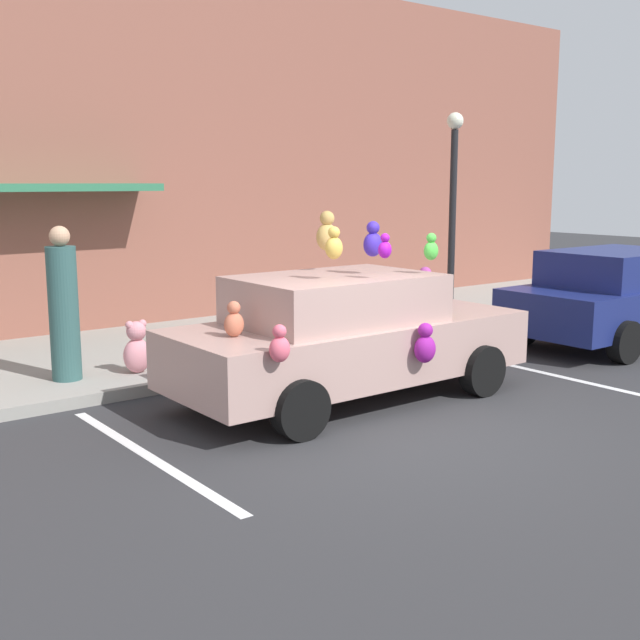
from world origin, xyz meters
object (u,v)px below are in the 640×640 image
(street_lamp_post, at_px, (453,197))
(plush_covered_car, at_px, (347,335))
(pedestrian_near_shopfront, at_px, (64,309))
(parked_sedan_behind, at_px, (621,296))
(teddy_bear_on_sidewalk, at_px, (137,349))

(street_lamp_post, bearing_deg, plush_covered_car, -152.54)
(plush_covered_car, relative_size, pedestrian_near_shopfront, 2.32)
(plush_covered_car, distance_m, parked_sedan_behind, 5.77)
(street_lamp_post, distance_m, pedestrian_near_shopfront, 6.75)
(pedestrian_near_shopfront, bearing_deg, parked_sedan_behind, -16.95)
(teddy_bear_on_sidewalk, height_order, street_lamp_post, street_lamp_post)
(parked_sedan_behind, relative_size, street_lamp_post, 1.20)
(teddy_bear_on_sidewalk, relative_size, pedestrian_near_shopfront, 0.36)
(parked_sedan_behind, bearing_deg, teddy_bear_on_sidewalk, 162.70)
(street_lamp_post, height_order, pedestrian_near_shopfront, street_lamp_post)
(plush_covered_car, xyz_separation_m, teddy_bear_on_sidewalk, (-1.71, 2.26, -0.33))
(street_lamp_post, relative_size, pedestrian_near_shopfront, 1.86)
(plush_covered_car, height_order, street_lamp_post, street_lamp_post)
(plush_covered_car, relative_size, street_lamp_post, 1.25)
(street_lamp_post, bearing_deg, pedestrian_near_shopfront, 176.68)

